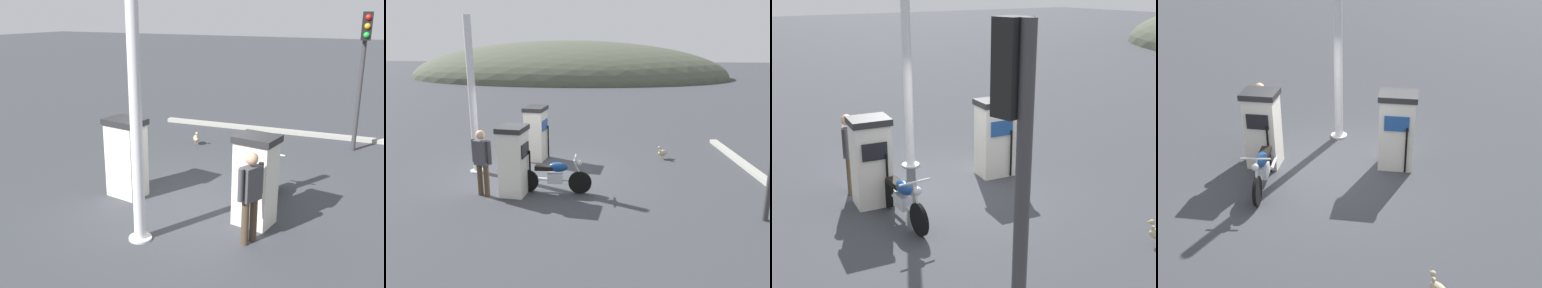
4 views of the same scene
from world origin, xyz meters
The scene contains 6 objects.
ground_plane centered at (0.00, 0.00, 0.00)m, with size 120.00×120.00×0.00m, color #383A3F.
fuel_pump_near centered at (-0.24, -1.42, 0.86)m, with size 0.73×0.80×1.69m.
fuel_pump_far centered at (-0.24, 1.42, 0.85)m, with size 0.72×0.86×1.67m.
motorcycle_near_pump centered at (0.71, -1.26, 0.44)m, with size 1.87×0.56×0.92m.
attendant_person centered at (-0.96, -1.58, 0.92)m, with size 0.56×0.32×1.61m.
canopy_support_pole centered at (-1.71, 0.11, 2.05)m, with size 0.40×0.40×4.26m.
Camera 4 is at (8.72, 0.68, 4.95)m, focal length 43.78 mm.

